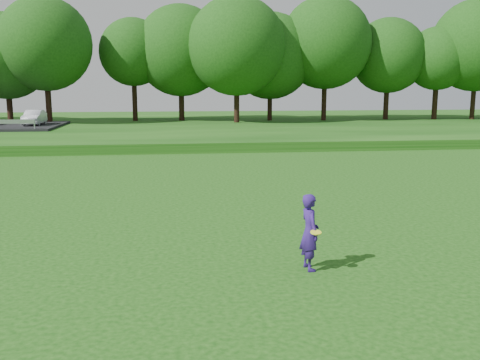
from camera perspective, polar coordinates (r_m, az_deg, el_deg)
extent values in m
plane|color=#13430D|center=(13.13, 6.65, -7.60)|extent=(140.00, 140.00, 0.00)
cube|color=#13430D|center=(46.37, -3.58, 5.56)|extent=(130.00, 30.00, 0.60)
cube|color=gray|center=(32.51, -1.90, 3.12)|extent=(130.00, 1.60, 0.04)
imported|color=#AEB0B6|center=(46.49, -21.10, 6.25)|extent=(1.27, 3.64, 1.20)
imported|color=navy|center=(11.71, 7.44, -5.52)|extent=(0.48, 0.66, 1.68)
cylinder|color=#FBFF28|center=(11.40, 8.10, -5.55)|extent=(0.24, 0.24, 0.06)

